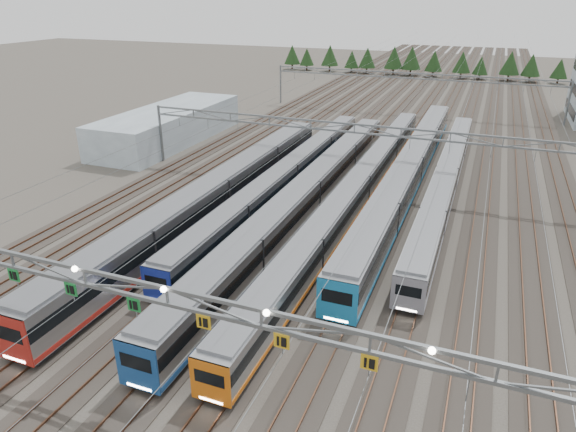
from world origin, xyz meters
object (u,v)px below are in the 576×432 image
(gantry_near, at_px, (166,301))
(west_shed, at_px, (169,125))
(train_e, at_px, (409,170))
(train_f, at_px, (446,179))
(train_b, at_px, (288,176))
(gantry_far, at_px, (412,81))
(train_a, at_px, (217,195))
(train_d, at_px, (358,188))
(gantry_mid, at_px, (354,136))
(train_c, at_px, (307,195))

(gantry_near, distance_m, west_shed, 59.82)
(train_e, xyz_separation_m, train_f, (4.50, -0.93, -0.32))
(train_b, height_order, train_e, train_e)
(train_f, distance_m, gantry_far, 45.69)
(train_f, relative_size, gantry_near, 0.98)
(train_a, distance_m, gantry_far, 60.64)
(train_b, relative_size, train_f, 0.99)
(train_b, xyz_separation_m, train_e, (13.50, 6.83, 0.29))
(train_e, height_order, west_shed, west_shed)
(train_e, bearing_deg, train_d, -120.24)
(train_d, distance_m, train_f, 11.27)
(train_a, bearing_deg, gantry_far, 79.28)
(train_f, bearing_deg, gantry_near, -105.38)
(train_f, relative_size, gantry_mid, 0.98)
(train_a, height_order, train_f, train_a)
(train_f, bearing_deg, west_shed, 169.05)
(train_e, distance_m, gantry_far, 43.85)
(gantry_mid, bearing_deg, train_f, 4.80)
(train_d, relative_size, train_e, 1.08)
(train_d, relative_size, gantry_far, 1.21)
(train_a, distance_m, train_f, 27.26)
(train_d, xyz_separation_m, gantry_far, (-2.25, 50.85, 4.42))
(train_a, xyz_separation_m, train_c, (9.00, 3.93, -0.14))
(train_c, bearing_deg, train_b, 128.96)
(train_b, height_order, west_shed, west_shed)
(train_c, height_order, train_e, train_e)
(train_a, relative_size, train_e, 0.85)
(train_d, xyz_separation_m, train_f, (9.00, 6.79, -0.03))
(gantry_near, height_order, west_shed, gantry_near)
(train_c, relative_size, train_f, 1.10)
(train_e, bearing_deg, gantry_far, 98.90)
(train_b, bearing_deg, gantry_far, 82.30)
(train_a, bearing_deg, gantry_mid, 52.09)
(train_f, bearing_deg, train_c, -139.67)
(train_a, relative_size, train_b, 0.99)
(train_e, xyz_separation_m, west_shed, (-39.86, 7.65, 0.33))
(train_d, relative_size, gantry_near, 1.21)
(gantry_far, distance_m, west_shed, 48.68)
(train_e, distance_m, gantry_near, 42.81)
(train_d, relative_size, train_f, 1.24)
(train_d, height_order, train_f, train_d)
(train_d, height_order, gantry_near, gantry_near)
(gantry_near, bearing_deg, train_d, 86.17)
(train_c, height_order, train_d, train_c)
(train_a, distance_m, train_e, 24.30)
(train_f, bearing_deg, train_e, 168.33)
(train_b, xyz_separation_m, west_shed, (-26.36, 14.48, 0.62))
(train_f, xyz_separation_m, gantry_far, (-11.25, 44.06, 4.45))
(gantry_near, distance_m, gantry_mid, 40.12)
(train_d, distance_m, west_shed, 38.56)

